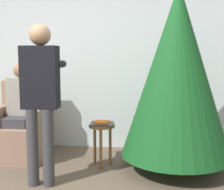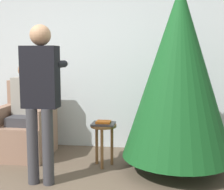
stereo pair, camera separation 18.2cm
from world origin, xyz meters
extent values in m
cube|color=silver|center=(0.00, 2.23, 1.35)|extent=(8.00, 0.06, 2.70)
cylinder|color=brown|center=(1.25, 1.33, 0.10)|extent=(0.10, 0.10, 0.19)
cone|color=#144C1E|center=(1.25, 1.33, 1.18)|extent=(1.28, 1.28, 1.99)
sphere|color=#2856B2|center=(1.15, 1.50, 1.58)|extent=(0.07, 0.07, 0.07)
sphere|color=white|center=(1.51, 1.51, 1.23)|extent=(0.07, 0.07, 0.07)
sphere|color=white|center=(1.50, 1.76, 0.69)|extent=(0.10, 0.10, 0.10)
cube|color=#93705B|center=(-0.76, 1.62, 0.23)|extent=(0.69, 0.74, 0.45)
cube|color=#93705B|center=(-0.76, 1.92, 0.73)|extent=(0.69, 0.14, 0.56)
cube|color=#93705B|center=(-1.05, 1.62, 0.57)|extent=(0.12, 0.67, 0.23)
cube|color=#93705B|center=(-0.48, 1.62, 0.57)|extent=(0.12, 0.67, 0.23)
cylinder|color=#38383D|center=(-0.86, 1.42, 0.23)|extent=(0.11, 0.11, 0.45)
cylinder|color=#38383D|center=(-0.66, 1.42, 0.23)|extent=(0.11, 0.11, 0.45)
cube|color=#38383D|center=(-0.76, 1.57, 0.51)|extent=(0.32, 0.40, 0.12)
cube|color=gray|center=(-0.76, 1.72, 0.82)|extent=(0.36, 0.20, 0.50)
sphere|color=#936B4C|center=(-0.76, 1.72, 1.17)|extent=(0.20, 0.20, 0.20)
cylinder|color=#38383D|center=(-0.29, 0.76, 0.41)|extent=(0.12, 0.12, 0.82)
cylinder|color=#38383D|center=(-0.12, 0.76, 0.41)|extent=(0.12, 0.12, 0.82)
cube|color=black|center=(-0.20, 0.82, 1.15)|extent=(0.38, 0.20, 0.65)
sphere|color=tan|center=(-0.20, 0.86, 1.58)|extent=(0.22, 0.22, 0.22)
cylinder|color=black|center=(-0.36, 1.01, 1.28)|extent=(0.08, 0.30, 0.08)
cylinder|color=black|center=(-0.05, 1.01, 1.28)|extent=(0.08, 0.30, 0.08)
cube|color=white|center=(-0.05, 1.20, 1.28)|extent=(0.04, 0.14, 0.04)
cylinder|color=brown|center=(0.37, 1.40, 0.51)|extent=(0.32, 0.32, 0.03)
cylinder|color=brown|center=(0.37, 1.29, 0.25)|extent=(0.04, 0.04, 0.50)
cylinder|color=brown|center=(0.46, 1.46, 0.25)|extent=(0.04, 0.04, 0.50)
cylinder|color=brown|center=(0.27, 1.46, 0.25)|extent=(0.04, 0.04, 0.50)
cube|color=#38383D|center=(0.37, 1.40, 0.54)|extent=(0.28, 0.25, 0.02)
cube|color=orange|center=(0.37, 1.40, 0.56)|extent=(0.18, 0.15, 0.02)
camera|label=1|loc=(0.83, -2.33, 1.38)|focal=50.00mm
camera|label=2|loc=(1.01, -2.31, 1.38)|focal=50.00mm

